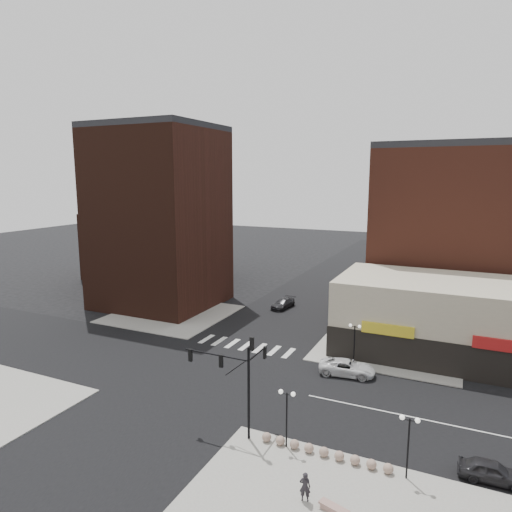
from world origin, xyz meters
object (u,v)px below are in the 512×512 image
at_px(stone_bench, 334,509).
at_px(traffic_signal, 239,370).
at_px(white_suv, 347,368).
at_px(dark_sedan_east, 492,471).
at_px(street_lamp_se_b, 409,431).
at_px(dark_sedan_north, 283,304).
at_px(street_lamp_se_a, 287,404).
at_px(street_lamp_ne, 355,334).
at_px(pedestrian, 305,487).

bearing_deg(stone_bench, traffic_signal, 165.73).
bearing_deg(white_suv, dark_sedan_east, -141.56).
bearing_deg(traffic_signal, street_lamp_se_b, -0.82).
bearing_deg(white_suv, street_lamp_se_b, -160.10).
distance_m(white_suv, dark_sedan_north, 22.77).
height_order(street_lamp_se_a, stone_bench, street_lamp_se_a).
xyz_separation_m(street_lamp_se_b, dark_sedan_east, (4.81, 2.10, -2.62)).
relative_size(traffic_signal, street_lamp_se_b, 1.87).
bearing_deg(street_lamp_ne, traffic_signal, -106.75).
bearing_deg(street_lamp_se_b, traffic_signal, 179.18).
bearing_deg(street_lamp_ne, dark_sedan_north, 131.30).
bearing_deg(street_lamp_se_b, dark_sedan_north, 123.26).
bearing_deg(street_lamp_se_a, white_suv, 86.03).
bearing_deg(street_lamp_ne, pedestrian, -84.67).
bearing_deg(white_suv, pedestrian, 178.57).
xyz_separation_m(dark_sedan_east, pedestrian, (-9.89, -6.67, 0.35)).
relative_size(traffic_signal, dark_sedan_north, 1.65).
bearing_deg(street_lamp_se_a, dark_sedan_north, 111.97).
bearing_deg(street_lamp_se_b, dark_sedan_east, 23.63).
height_order(dark_sedan_east, dark_sedan_north, dark_sedan_north).
relative_size(white_suv, dark_sedan_east, 1.34).
height_order(street_lamp_se_a, white_suv, street_lamp_se_a).
relative_size(dark_sedan_north, stone_bench, 2.56).
xyz_separation_m(white_suv, dark_sedan_east, (11.87, -11.42, -0.06)).
xyz_separation_m(street_lamp_ne, white_suv, (-0.06, -2.48, -2.56)).
relative_size(street_lamp_se_a, street_lamp_ne, 1.00).
distance_m(street_lamp_se_a, street_lamp_se_b, 8.00).
height_order(street_lamp_ne, pedestrian, street_lamp_ne).
distance_m(street_lamp_se_a, white_suv, 13.80).
height_order(dark_sedan_east, pedestrian, pedestrian).
distance_m(street_lamp_se_b, dark_sedan_east, 5.87).
height_order(traffic_signal, dark_sedan_north, traffic_signal).
xyz_separation_m(traffic_signal, white_suv, (4.70, 13.35, -4.23)).
height_order(traffic_signal, stone_bench, traffic_signal).
distance_m(street_lamp_se_b, pedestrian, 7.20).
height_order(street_lamp_ne, white_suv, street_lamp_ne).
height_order(traffic_signal, street_lamp_se_a, traffic_signal).
xyz_separation_m(traffic_signal, pedestrian, (6.68, -4.74, -3.95)).
relative_size(street_lamp_se_a, dark_sedan_east, 1.06).
bearing_deg(white_suv, traffic_signal, 152.92).
distance_m(street_lamp_se_a, stone_bench, 7.34).
height_order(street_lamp_se_a, dark_sedan_north, street_lamp_se_a).
xyz_separation_m(traffic_signal, street_lamp_se_a, (3.76, -0.17, -1.67)).
distance_m(street_lamp_se_b, dark_sedan_north, 37.99).
xyz_separation_m(street_lamp_se_a, street_lamp_se_b, (8.00, 0.00, 0.00)).
bearing_deg(pedestrian, white_suv, -94.70).
height_order(dark_sedan_east, stone_bench, dark_sedan_east).
height_order(street_lamp_se_b, dark_sedan_east, street_lamp_se_b).
bearing_deg(dark_sedan_north, traffic_signal, -66.60).
bearing_deg(pedestrian, street_lamp_ne, -95.61).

